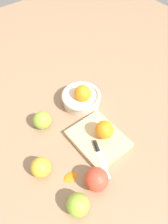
{
  "coord_description": "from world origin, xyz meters",
  "views": [
    {
      "loc": [
        0.41,
        -0.27,
        0.76
      ],
      "look_at": [
        -0.04,
        0.09,
        0.04
      ],
      "focal_mm": 35.1,
      "sensor_mm": 36.0,
      "label": 1
    }
  ],
  "objects_px": {
    "knife": "(99,154)",
    "apple_front_left": "(42,120)",
    "orange_on_board": "(104,130)",
    "apple_front_right": "(41,167)",
    "apple_front_right_2": "(96,179)",
    "bowl": "(82,97)",
    "cutting_board": "(98,139)",
    "apple_front_right_3": "(78,205)"
  },
  "relations": [
    {
      "from": "knife",
      "to": "apple_front_left",
      "type": "xyz_separation_m",
      "value": [
        -0.26,
        -0.09,
        0.01
      ]
    },
    {
      "from": "bowl",
      "to": "apple_front_right_2",
      "type": "relative_size",
      "value": 2.12
    },
    {
      "from": "orange_on_board",
      "to": "apple_front_right",
      "type": "relative_size",
      "value": 1.0
    },
    {
      "from": "bowl",
      "to": "apple_front_right",
      "type": "distance_m",
      "value": 0.36
    },
    {
      "from": "apple_front_right",
      "to": "apple_front_left",
      "type": "xyz_separation_m",
      "value": [
        -0.17,
        0.11,
        0.0
      ]
    },
    {
      "from": "bowl",
      "to": "orange_on_board",
      "type": "distance_m",
      "value": 0.21
    },
    {
      "from": "apple_front_left",
      "to": "apple_front_right_3",
      "type": "bearing_deg",
      "value": -13.35
    },
    {
      "from": "orange_on_board",
      "to": "knife",
      "type": "height_order",
      "value": "orange_on_board"
    },
    {
      "from": "bowl",
      "to": "cutting_board",
      "type": "height_order",
      "value": "bowl"
    },
    {
      "from": "knife",
      "to": "apple_front_right_3",
      "type": "relative_size",
      "value": 2.03
    },
    {
      "from": "knife",
      "to": "apple_front_left",
      "type": "distance_m",
      "value": 0.27
    },
    {
      "from": "apple_front_right",
      "to": "apple_front_left",
      "type": "height_order",
      "value": "apple_front_left"
    },
    {
      "from": "bowl",
      "to": "knife",
      "type": "xyz_separation_m",
      "value": [
        0.26,
        -0.12,
        -0.01
      ]
    },
    {
      "from": "cutting_board",
      "to": "apple_front_left",
      "type": "xyz_separation_m",
      "value": [
        -0.2,
        -0.13,
        0.03
      ]
    },
    {
      "from": "apple_front_right_3",
      "to": "cutting_board",
      "type": "bearing_deg",
      "value": 125.54
    },
    {
      "from": "knife",
      "to": "apple_front_right_2",
      "type": "distance_m",
      "value": 0.1
    },
    {
      "from": "orange_on_board",
      "to": "knife",
      "type": "bearing_deg",
      "value": -52.29
    },
    {
      "from": "apple_front_right",
      "to": "apple_front_left",
      "type": "relative_size",
      "value": 0.97
    },
    {
      "from": "apple_front_right",
      "to": "orange_on_board",
      "type": "bearing_deg",
      "value": 83.89
    },
    {
      "from": "apple_front_right",
      "to": "apple_front_right_2",
      "type": "bearing_deg",
      "value": 38.72
    },
    {
      "from": "orange_on_board",
      "to": "apple_front_right",
      "type": "xyz_separation_m",
      "value": [
        -0.03,
        -0.27,
        -0.02
      ]
    },
    {
      "from": "bowl",
      "to": "knife",
      "type": "distance_m",
      "value": 0.28
    },
    {
      "from": "cutting_board",
      "to": "knife",
      "type": "relative_size",
      "value": 1.44
    },
    {
      "from": "orange_on_board",
      "to": "apple_front_right",
      "type": "distance_m",
      "value": 0.27
    },
    {
      "from": "apple_front_right",
      "to": "apple_front_right_2",
      "type": "height_order",
      "value": "apple_front_right_2"
    },
    {
      "from": "knife",
      "to": "orange_on_board",
      "type": "bearing_deg",
      "value": 127.71
    },
    {
      "from": "apple_front_right",
      "to": "apple_front_right_2",
      "type": "xyz_separation_m",
      "value": [
        0.15,
        0.12,
        0.01
      ]
    },
    {
      "from": "bowl",
      "to": "knife",
      "type": "relative_size",
      "value": 1.17
    },
    {
      "from": "orange_on_board",
      "to": "apple_front_left",
      "type": "relative_size",
      "value": 0.97
    },
    {
      "from": "apple_front_right",
      "to": "cutting_board",
      "type": "bearing_deg",
      "value": 84.19
    },
    {
      "from": "apple_front_right_3",
      "to": "apple_front_right",
      "type": "bearing_deg",
      "value": -171.72
    },
    {
      "from": "knife",
      "to": "apple_front_left",
      "type": "relative_size",
      "value": 2.02
    },
    {
      "from": "bowl",
      "to": "apple_front_right_2",
      "type": "distance_m",
      "value": 0.38
    },
    {
      "from": "apple_front_right",
      "to": "apple_front_right_3",
      "type": "distance_m",
      "value": 0.18
    },
    {
      "from": "apple_front_left",
      "to": "cutting_board",
      "type": "bearing_deg",
      "value": 33.94
    },
    {
      "from": "apple_front_right_2",
      "to": "apple_front_left",
      "type": "bearing_deg",
      "value": -177.67
    },
    {
      "from": "cutting_board",
      "to": "apple_front_right_3",
      "type": "xyz_separation_m",
      "value": [
        0.16,
        -0.22,
        0.03
      ]
    },
    {
      "from": "apple_front_right",
      "to": "apple_front_right_3",
      "type": "xyz_separation_m",
      "value": [
        0.18,
        0.03,
        0.0
      ]
    },
    {
      "from": "apple_front_right_2",
      "to": "orange_on_board",
      "type": "bearing_deg",
      "value": 130.97
    },
    {
      "from": "cutting_board",
      "to": "knife",
      "type": "bearing_deg",
      "value": -38.16
    },
    {
      "from": "bowl",
      "to": "apple_front_left",
      "type": "distance_m",
      "value": 0.2
    },
    {
      "from": "cutting_board",
      "to": "apple_front_right_3",
      "type": "bearing_deg",
      "value": -54.46
    }
  ]
}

